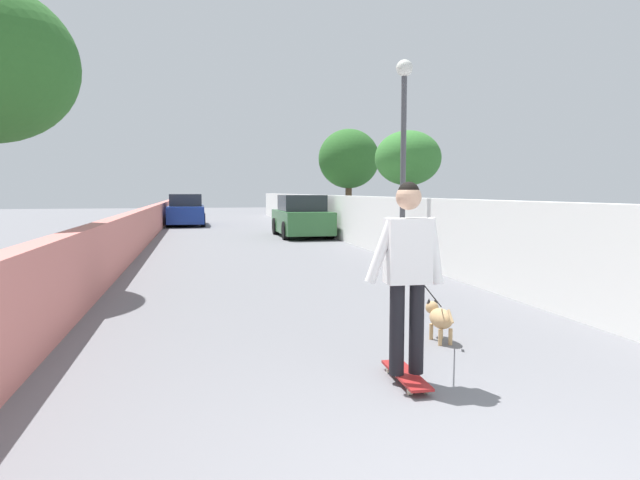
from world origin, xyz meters
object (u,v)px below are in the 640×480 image
Objects in this scene: car_far at (186,211)px; skateboard at (406,375)px; lamp_post at (404,127)px; person_skateboarder at (408,263)px; tree_right_far at (349,159)px; dog at (439,317)px; car_near at (302,217)px; tree_right_near at (408,159)px.

skateboard is at bearing -174.35° from car_far.
lamp_post is 7.54m from person_skateboarder.
tree_right_far reaches higher than dog.
tree_right_far is 3.56m from car_near.
tree_right_far reaches higher than car_near.
tree_right_far is at bearing -54.88° from car_near.
dog is at bearing 167.80° from tree_right_far.
lamp_post reaches higher than tree_right_near.
person_skateboarder is 0.39× the size of car_far.
skateboard is at bearing 143.42° from dog.
skateboard is at bearing 158.08° from tree_right_near.
tree_right_near is at bearing -151.23° from car_far.
person_skateboarder is (-10.93, 4.40, -1.58)m from tree_right_near.
tree_right_near is 4.53m from lamp_post.
tree_right_near is at bearing -151.66° from car_near.
car_far is at bearing 28.77° from tree_right_near.
dog is at bearing -171.85° from car_far.
tree_right_near is 2.38× the size of dog.
tree_right_near reaches higher than person_skateboarder.
car_far reaches higher than skateboard.
car_near is at bearing -4.66° from dog.
person_skateboarder is at bearing -174.35° from car_far.
skateboard is (-16.93, 4.27, -2.90)m from tree_right_far.
tree_right_far is 17.70m from skateboard.
person_skateboarder is at bearing 172.51° from car_near.
dog is (-15.77, 3.41, -2.69)m from tree_right_far.
car_near reaches higher than dog.
dog is at bearing 162.66° from lamp_post.
lamp_post is at bearing -17.34° from dog.
skateboard is at bearing 165.84° from tree_right_far.
tree_right_near is at bearing -23.26° from lamp_post.
car_near is (4.41, 2.38, -1.93)m from tree_right_near.
tree_right_near is 10.66m from dog.
car_near is at bearing 125.12° from tree_right_far.
dog is 14.24m from car_near.
lamp_post is at bearing 170.74° from tree_right_far.
dog is (-9.77, 3.54, -2.37)m from tree_right_near.
dog is 22.17m from car_far.
car_far is (16.31, 4.90, -2.33)m from lamp_post.
skateboard is (-10.93, 4.40, -2.58)m from tree_right_near.
car_far is (23.10, 2.28, 0.65)m from skateboard.
tree_right_far is at bearing -133.26° from car_far.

